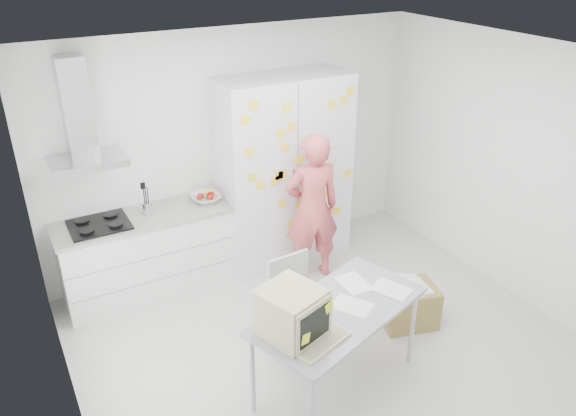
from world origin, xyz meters
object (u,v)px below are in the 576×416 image
desk (311,314)px  chair (295,301)px  person (312,208)px  cardboard_box (409,304)px

desk → chair: 0.78m
person → cardboard_box: person is taller
person → chair: 1.32m
desk → cardboard_box: bearing=-1.2°
chair → cardboard_box: chair is taller
cardboard_box → chair: bearing=170.2°
desk → chair: desk is taller
person → desk: size_ratio=1.02×
chair → cardboard_box: size_ratio=1.57×
person → cardboard_box: (0.40, -1.23, -0.64)m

